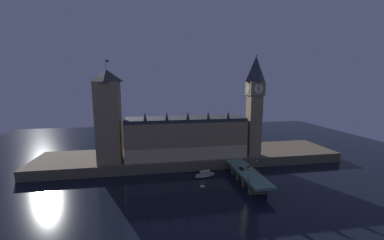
% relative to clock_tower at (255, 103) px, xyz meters
% --- Properties ---
extents(ground_plane, '(400.00, 400.00, 0.00)m').
position_rel_clock_tower_xyz_m(ground_plane, '(-43.15, -25.95, -44.93)').
color(ground_plane, black).
extents(embankment, '(220.00, 42.00, 6.75)m').
position_rel_clock_tower_xyz_m(embankment, '(-43.15, 13.05, -41.55)').
color(embankment, brown).
rests_on(embankment, ground_plane).
extents(parliament_hall, '(83.54, 24.05, 33.56)m').
position_rel_clock_tower_xyz_m(parliament_hall, '(-48.41, 6.40, -24.27)').
color(parliament_hall, '#8E7A56').
rests_on(parliament_hall, embankment).
extents(clock_tower, '(11.01, 11.12, 72.09)m').
position_rel_clock_tower_xyz_m(clock_tower, '(0.00, 0.00, 0.00)').
color(clock_tower, '#8E7A56').
rests_on(clock_tower, embankment).
extents(victoria_tower, '(15.38, 15.38, 66.64)m').
position_rel_clock_tower_xyz_m(victoria_tower, '(-99.92, 3.09, -7.72)').
color(victoria_tower, '#8E7A56').
rests_on(victoria_tower, embankment).
extents(bridge, '(11.64, 46.00, 6.96)m').
position_rel_clock_tower_xyz_m(bridge, '(-16.83, -30.95, -40.35)').
color(bridge, slate).
rests_on(bridge, ground_plane).
extents(car_northbound_lead, '(2.12, 4.40, 1.35)m').
position_rel_clock_tower_xyz_m(car_northbound_lead, '(-19.39, -27.28, -37.34)').
color(car_northbound_lead, black).
rests_on(car_northbound_lead, bridge).
extents(car_southbound_trail, '(1.92, 3.80, 1.44)m').
position_rel_clock_tower_xyz_m(car_southbound_trail, '(-14.27, -26.61, -37.30)').
color(car_southbound_trail, yellow).
rests_on(car_southbound_trail, bridge).
extents(pedestrian_near_rail, '(0.38, 0.38, 1.86)m').
position_rel_clock_tower_xyz_m(pedestrian_near_rail, '(-21.95, -42.63, -36.98)').
color(pedestrian_near_rail, black).
rests_on(pedestrian_near_rail, bridge).
extents(pedestrian_mid_walk, '(0.38, 0.38, 1.70)m').
position_rel_clock_tower_xyz_m(pedestrian_mid_walk, '(-11.71, -35.00, -37.07)').
color(pedestrian_mid_walk, black).
rests_on(pedestrian_mid_walk, bridge).
extents(pedestrian_far_rail, '(0.38, 0.38, 1.70)m').
position_rel_clock_tower_xyz_m(pedestrian_far_rail, '(-21.95, -22.63, -37.07)').
color(pedestrian_far_rail, black).
rests_on(pedestrian_far_rail, bridge).
extents(street_lamp_near, '(1.34, 0.60, 6.03)m').
position_rel_clock_tower_xyz_m(street_lamp_near, '(-22.35, -45.67, -34.19)').
color(street_lamp_near, '#2D3333').
rests_on(street_lamp_near, bridge).
extents(street_lamp_mid, '(1.34, 0.60, 6.74)m').
position_rel_clock_tower_xyz_m(street_lamp_mid, '(-11.31, -30.95, -33.75)').
color(street_lamp_mid, '#2D3333').
rests_on(street_lamp_mid, bridge).
extents(street_lamp_far, '(1.34, 0.60, 6.50)m').
position_rel_clock_tower_xyz_m(street_lamp_far, '(-22.35, -16.23, -33.90)').
color(street_lamp_far, '#2D3333').
rests_on(street_lamp_far, bridge).
extents(boat_upstream, '(13.85, 5.90, 4.41)m').
position_rel_clock_tower_xyz_m(boat_upstream, '(-39.95, -19.00, -43.32)').
color(boat_upstream, '#B2A893').
rests_on(boat_upstream, ground_plane).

